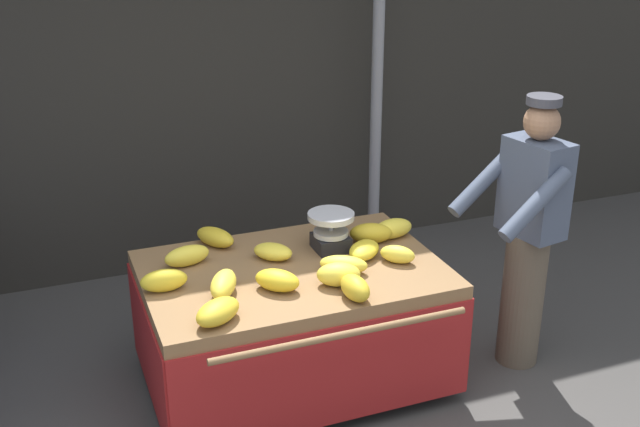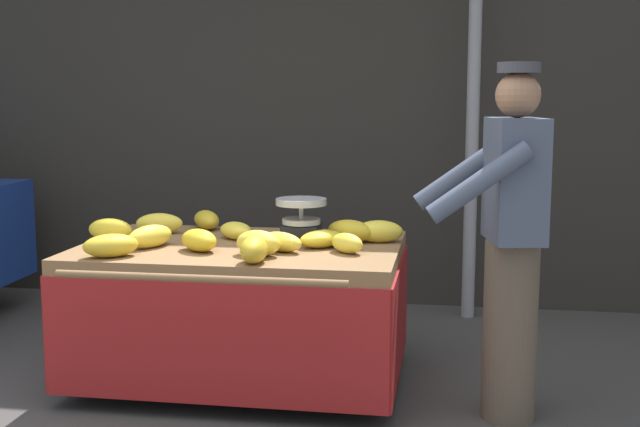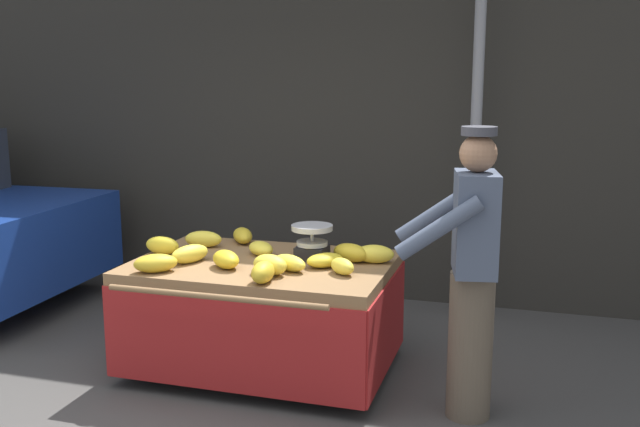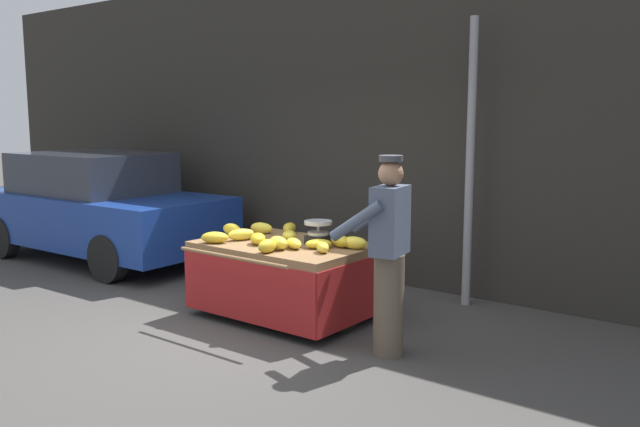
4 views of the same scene
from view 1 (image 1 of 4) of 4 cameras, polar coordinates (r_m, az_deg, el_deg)
The scene contains 19 objects.
back_wall at distance 5.92m, azimuth -9.78°, elevation 14.23°, with size 16.00×0.24×3.90m, color #2D2B26.
street_pole at distance 6.04m, azimuth 4.24°, elevation 10.55°, with size 0.09×0.09×3.05m, color gray.
banana_cart at distance 4.56m, azimuth -2.00°, elevation -6.29°, with size 1.72×1.36×0.77m.
weighing_scale at distance 4.64m, azimuth 0.80°, elevation -1.31°, with size 0.28×0.28×0.23m.
banana_bunch_0 at distance 4.85m, azimuth 5.38°, elevation -1.10°, with size 0.14×0.26×0.12m, color yellow.
banana_bunch_1 at distance 4.55m, azimuth -3.47°, elevation -2.82°, with size 0.14×0.24×0.10m, color yellow.
banana_bunch_2 at distance 4.53m, azimuth 5.71°, elevation -3.00°, with size 0.11×0.21×0.10m, color yellow.
banana_bunch_3 at distance 4.24m, azimuth 1.37°, elevation -4.50°, with size 0.15×0.24×0.13m, color yellow.
banana_bunch_4 at distance 4.76m, azimuth -7.70°, elevation -1.73°, with size 0.14×0.28×0.11m, color gold.
banana_bunch_5 at distance 4.18m, azimuth -7.10°, elevation -5.18°, with size 0.13×0.29×0.12m, color yellow.
banana_bunch_6 at distance 4.20m, azimuth -3.15°, elevation -4.92°, with size 0.15×0.26×0.11m, color gold.
banana_bunch_7 at distance 3.93m, azimuth -7.51°, elevation -7.16°, with size 0.16×0.27×0.12m, color gold.
banana_bunch_8 at distance 4.27m, azimuth -11.40°, elevation -4.85°, with size 0.11×0.25×0.13m, color yellow.
banana_bunch_9 at distance 4.39m, azimuth 1.75°, elevation -3.77°, with size 0.13×0.27×0.10m, color yellow.
banana_bunch_10 at distance 4.11m, azimuth 2.60°, elevation -5.49°, with size 0.13×0.23×0.13m, color gold.
banana_bunch_11 at distance 4.53m, azimuth -9.74°, elevation -3.08°, with size 0.11×0.27×0.12m, color yellow.
banana_bunch_12 at distance 4.77m, azimuth 3.77°, elevation -1.45°, with size 0.14×0.26×0.12m, color gold.
banana_bunch_13 at distance 4.58m, azimuth 3.26°, elevation -2.70°, with size 0.16×0.25×0.09m, color yellow.
vendor_person at distance 4.80m, azimuth 15.01°, elevation -1.51°, with size 0.64×0.59×1.71m.
Camera 1 is at (-1.18, -2.75, 2.74)m, focal length 43.58 mm.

